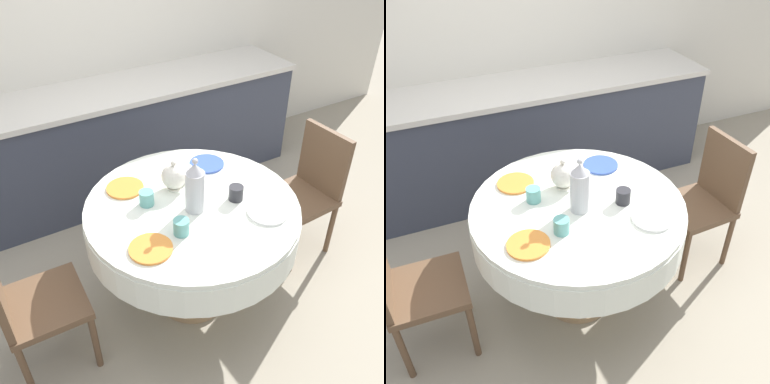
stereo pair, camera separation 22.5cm
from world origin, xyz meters
The scene contains 16 objects.
ground_plane centered at (0.00, 0.00, 0.00)m, with size 12.00×12.00×0.00m, color #9E937F.
wall_back centered at (0.00, 1.68, 1.30)m, with size 7.00×0.05×2.60m.
kitchen_counter centered at (0.00, 1.34, 0.45)m, with size 3.24×0.64×0.90m.
dining_table centered at (0.00, 0.00, 0.61)m, with size 1.17×1.17×0.74m.
chair_left centered at (0.93, 0.04, 0.50)m, with size 0.42×0.42×0.89m.
chair_right centered at (-0.93, 0.02, 0.50)m, with size 0.41×0.41×0.89m.
plate_near_left centered at (-0.35, -0.21, 0.75)m, with size 0.21×0.21×0.01m, color orange.
cup_near_left centered at (-0.16, -0.18, 0.78)m, with size 0.08×0.08×0.08m, color #5BA39E.
plate_near_right centered at (0.30, -0.27, 0.75)m, with size 0.21×0.21×0.01m, color white.
cup_near_right centered at (0.23, -0.08, 0.78)m, with size 0.08×0.08×0.08m, color #28282D.
plate_far_left centered at (-0.26, 0.31, 0.75)m, with size 0.21×0.21×0.01m, color orange.
cup_far_left centered at (-0.21, 0.12, 0.78)m, with size 0.08×0.08×0.08m, color #5BA39E.
plate_far_right centered at (0.28, 0.29, 0.75)m, with size 0.21×0.21×0.01m, color #3856AD.
cup_far_right centered at (0.09, 0.23, 0.78)m, with size 0.08×0.08×0.08m, color white.
coffee_carafe centered at (-0.01, -0.05, 0.88)m, with size 0.10×0.10×0.31m.
teapot centered at (-0.01, 0.17, 0.82)m, with size 0.20×0.14×0.19m.
Camera 2 is at (-0.72, -1.67, 2.15)m, focal length 40.00 mm.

